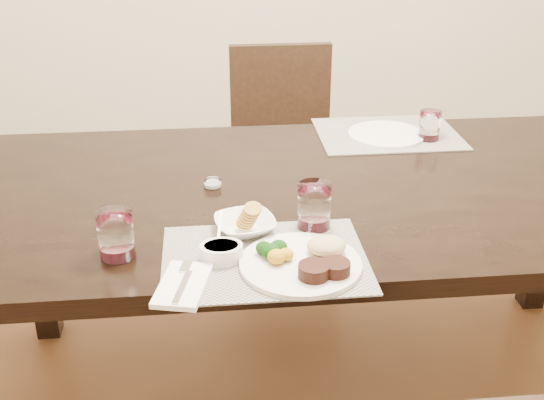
{
  "coord_description": "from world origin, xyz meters",
  "views": [
    {
      "loc": [
        -0.31,
        -1.7,
        1.55
      ],
      "look_at": [
        -0.16,
        -0.22,
        0.82
      ],
      "focal_mm": 45.0,
      "sensor_mm": 36.0,
      "label": 1
    }
  ],
  "objects": [
    {
      "name": "steak_knife",
      "position": [
        -0.08,
        -0.42,
        0.76
      ],
      "size": [
        0.03,
        0.22,
        0.01
      ],
      "rotation": [
        0.0,
        0.0,
        0.13
      ],
      "color": "silver",
      "rests_on": "placemat_near"
    },
    {
      "name": "chair_far",
      "position": [
        0.0,
        0.93,
        0.5
      ],
      "size": [
        0.42,
        0.42,
        0.9
      ],
      "color": "black",
      "rests_on": "ground"
    },
    {
      "name": "cracker_bowl",
      "position": [
        -0.23,
        -0.25,
        0.77
      ],
      "size": [
        0.17,
        0.17,
        0.06
      ],
      "rotation": [
        0.0,
        0.0,
        0.22
      ],
      "color": "silver",
      "rests_on": "placemat_near"
    },
    {
      "name": "wine_glass_near",
      "position": [
        -0.06,
        -0.24,
        0.8
      ],
      "size": [
        0.08,
        0.08,
        0.11
      ],
      "rotation": [
        0.0,
        0.0,
        0.32
      ],
      "color": "white",
      "rests_on": "placemat_near"
    },
    {
      "name": "salt_cellar",
      "position": [
        -0.3,
        0.02,
        0.76
      ],
      "size": [
        0.05,
        0.05,
        0.02
      ],
      "rotation": [
        0.0,
        0.0,
        -0.4
      ],
      "color": "white",
      "rests_on": "dining_table"
    },
    {
      "name": "sauce_ramekin",
      "position": [
        -0.29,
        -0.38,
        0.78
      ],
      "size": [
        0.1,
        0.14,
        0.08
      ],
      "rotation": [
        0.0,
        0.0,
        -0.18
      ],
      "color": "silver",
      "rests_on": "placemat_near"
    },
    {
      "name": "dining_table",
      "position": [
        0.0,
        0.0,
        0.67
      ],
      "size": [
        2.0,
        1.0,
        0.75
      ],
      "color": "black",
      "rests_on": "ground"
    },
    {
      "name": "placemat_near",
      "position": [
        -0.2,
        -0.38,
        0.75
      ],
      "size": [
        0.46,
        0.34,
        0.0
      ],
      "primitive_type": "cube",
      "color": "gray",
      "rests_on": "dining_table"
    },
    {
      "name": "wine_glass_far",
      "position": [
        0.4,
        0.31,
        0.8
      ],
      "size": [
        0.07,
        0.07,
        0.09
      ],
      "rotation": [
        0.0,
        0.0,
        0.07
      ],
      "color": "white",
      "rests_on": "placemat_far"
    },
    {
      "name": "far_plate",
      "position": [
        0.27,
        0.35,
        0.76
      ],
      "size": [
        0.25,
        0.25,
        0.01
      ],
      "primitive_type": "cylinder",
      "color": "silver",
      "rests_on": "placemat_far"
    },
    {
      "name": "wine_glass_side",
      "position": [
        -0.53,
        -0.33,
        0.8
      ],
      "size": [
        0.08,
        0.08,
        0.11
      ],
      "rotation": [
        0.0,
        0.0,
        -0.17
      ],
      "color": "white",
      "rests_on": "dining_table"
    },
    {
      "name": "ground_plane",
      "position": [
        0.0,
        0.0,
        0.0
      ],
      "size": [
        4.5,
        4.5,
        0.0
      ],
      "primitive_type": "plane",
      "color": "#422515",
      "rests_on": "ground"
    },
    {
      "name": "napkin_fork",
      "position": [
        -0.38,
        -0.48,
        0.76
      ],
      "size": [
        0.13,
        0.19,
        0.02
      ],
      "rotation": [
        0.0,
        0.0,
        -0.23
      ],
      "color": "white",
      "rests_on": "placemat_near"
    },
    {
      "name": "dinner_plate",
      "position": [
        -0.11,
        -0.43,
        0.77
      ],
      "size": [
        0.27,
        0.27,
        0.05
      ],
      "rotation": [
        0.0,
        0.0,
        0.37
      ],
      "color": "silver",
      "rests_on": "placemat_near"
    },
    {
      "name": "placemat_far",
      "position": [
        0.28,
        0.37,
        0.75
      ],
      "size": [
        0.46,
        0.34,
        0.0
      ],
      "primitive_type": "cube",
      "color": "gray",
      "rests_on": "dining_table"
    }
  ]
}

